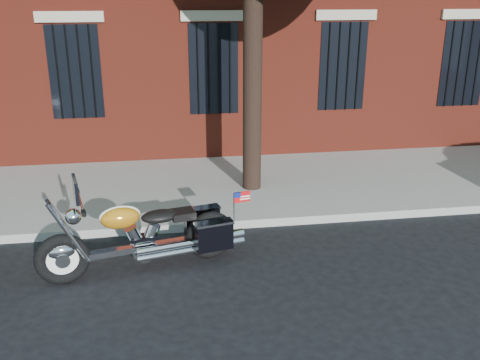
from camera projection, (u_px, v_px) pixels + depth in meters
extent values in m
plane|color=black|center=(252.00, 265.00, 7.95)|extent=(120.00, 120.00, 0.00)
cube|color=gray|center=(238.00, 223.00, 9.21)|extent=(40.00, 0.16, 0.15)
cube|color=gray|center=(225.00, 186.00, 10.96)|extent=(40.00, 3.60, 0.15)
cube|color=black|center=(213.00, 69.00, 11.98)|extent=(1.10, 0.14, 2.00)
cube|color=#B2A893|center=(213.00, 16.00, 11.57)|extent=(1.40, 0.20, 0.22)
cylinder|color=black|center=(214.00, 70.00, 11.90)|extent=(0.04, 0.04, 2.00)
cylinder|color=black|center=(253.00, 68.00, 9.89)|extent=(0.36, 0.36, 5.00)
torus|color=black|center=(63.00, 259.00, 7.32)|extent=(0.77, 0.33, 0.75)
torus|color=black|center=(210.00, 235.00, 8.05)|extent=(0.77, 0.33, 0.75)
cylinder|color=white|center=(63.00, 259.00, 7.32)|extent=(0.56, 0.19, 0.56)
cylinder|color=white|center=(210.00, 235.00, 8.05)|extent=(0.56, 0.19, 0.56)
ellipsoid|color=white|center=(62.00, 252.00, 7.28)|extent=(0.42, 0.23, 0.22)
ellipsoid|color=orange|center=(210.00, 227.00, 8.00)|extent=(0.42, 0.24, 0.22)
cube|color=white|center=(140.00, 248.00, 7.69)|extent=(1.67, 0.48, 0.09)
cylinder|color=white|center=(144.00, 249.00, 7.72)|extent=(0.39, 0.28, 0.36)
cylinder|color=white|center=(185.00, 247.00, 7.73)|extent=(1.39, 0.40, 0.10)
ellipsoid|color=orange|center=(120.00, 218.00, 7.43)|extent=(0.61, 0.43, 0.32)
ellipsoid|color=black|center=(160.00, 216.00, 7.65)|extent=(0.60, 0.43, 0.17)
cube|color=black|center=(202.00, 220.00, 8.25)|extent=(0.56, 0.29, 0.43)
cube|color=black|center=(214.00, 236.00, 7.74)|extent=(0.56, 0.29, 0.43)
cylinder|color=white|center=(80.00, 201.00, 7.16)|extent=(0.23, 0.86, 0.04)
sphere|color=white|center=(73.00, 217.00, 7.19)|extent=(0.27, 0.27, 0.22)
cube|color=black|center=(75.00, 189.00, 7.08)|extent=(0.14, 0.45, 0.31)
cube|color=red|center=(242.00, 197.00, 7.66)|extent=(0.24, 0.07, 0.16)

